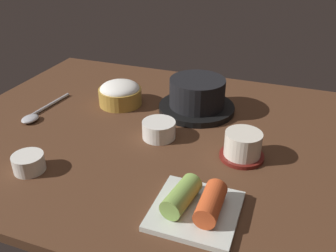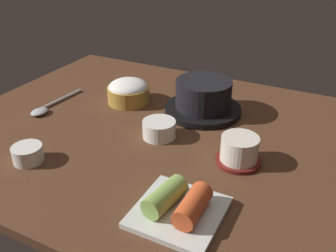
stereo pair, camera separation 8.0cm
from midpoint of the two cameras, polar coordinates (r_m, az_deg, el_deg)
The scene contains 8 objects.
dining_table at distance 84.15cm, azimuth 2.11°, elevation -1.57°, with size 100.00×76.00×2.00cm, color #4C2D1C.
stone_pot at distance 91.52cm, azimuth 8.04°, elevation 4.31°, with size 19.18×19.18×8.52cm.
rice_bowl at distance 96.80cm, azimuth -3.84°, elevation 5.40°, with size 11.20×11.20×6.29cm.
tea_cup_with_saucer at distance 73.92cm, azimuth 14.12°, elevation -3.77°, with size 9.04×9.04×5.76cm.
banchan_cup_center at distance 80.77cm, azimuth 1.33°, elevation -0.45°, with size 7.42×7.42×3.88cm.
kimchi_plate at distance 60.62cm, azimuth 5.54°, elevation -12.49°, with size 14.00×14.00×4.69cm.
side_bowl_near at distance 76.46cm, azimuth -18.31°, elevation -4.16°, with size 6.06×6.06×3.41cm.
spoon at distance 97.07cm, azimuth -16.28°, elevation 2.69°, with size 3.63×18.37×1.35cm.
Camera 2 is at (33.47, -64.42, 43.84)cm, focal length 39.06 mm.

